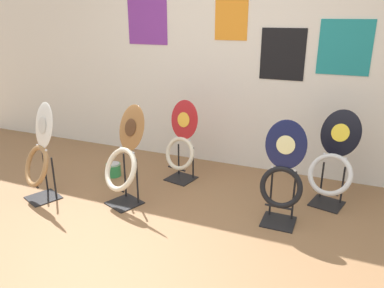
{
  "coord_description": "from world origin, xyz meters",
  "views": [
    {
      "loc": [
        1.27,
        -1.97,
        1.73
      ],
      "look_at": [
        -0.04,
        1.12,
        0.55
      ],
      "focal_mm": 35.0,
      "sensor_mm": 36.0,
      "label": 1
    }
  ],
  "objects_px": {
    "toilet_seat_display_jazz_black": "(333,164)",
    "toilet_seat_display_woodgrain": "(124,160)",
    "toilet_seat_display_crimson_swirl": "(181,144)",
    "paint_can": "(113,169)",
    "toilet_seat_display_navy_moon": "(282,177)",
    "toilet_seat_display_white_plain": "(40,155)"
  },
  "relations": [
    {
      "from": "toilet_seat_display_jazz_black",
      "to": "paint_can",
      "type": "bearing_deg",
      "value": -173.33
    },
    {
      "from": "toilet_seat_display_white_plain",
      "to": "paint_can",
      "type": "relative_size",
      "value": 5.74
    },
    {
      "from": "toilet_seat_display_navy_moon",
      "to": "toilet_seat_display_woodgrain",
      "type": "height_order",
      "value": "toilet_seat_display_woodgrain"
    },
    {
      "from": "toilet_seat_display_crimson_swirl",
      "to": "toilet_seat_display_white_plain",
      "type": "xyz_separation_m",
      "value": [
        -1.06,
        -0.93,
        0.05
      ]
    },
    {
      "from": "toilet_seat_display_crimson_swirl",
      "to": "toilet_seat_display_jazz_black",
      "type": "distance_m",
      "value": 1.53
    },
    {
      "from": "toilet_seat_display_jazz_black",
      "to": "toilet_seat_display_woodgrain",
      "type": "xyz_separation_m",
      "value": [
        -1.79,
        -0.75,
        0.04
      ]
    },
    {
      "from": "toilet_seat_display_woodgrain",
      "to": "paint_can",
      "type": "distance_m",
      "value": 0.77
    },
    {
      "from": "toilet_seat_display_navy_moon",
      "to": "paint_can",
      "type": "xyz_separation_m",
      "value": [
        -1.89,
        0.27,
        -0.35
      ]
    },
    {
      "from": "toilet_seat_display_jazz_black",
      "to": "toilet_seat_display_woodgrain",
      "type": "relative_size",
      "value": 0.94
    },
    {
      "from": "toilet_seat_display_crimson_swirl",
      "to": "toilet_seat_display_white_plain",
      "type": "distance_m",
      "value": 1.41
    },
    {
      "from": "toilet_seat_display_woodgrain",
      "to": "paint_can",
      "type": "height_order",
      "value": "toilet_seat_display_woodgrain"
    },
    {
      "from": "toilet_seat_display_crimson_swirl",
      "to": "toilet_seat_display_jazz_black",
      "type": "height_order",
      "value": "toilet_seat_display_jazz_black"
    },
    {
      "from": "toilet_seat_display_crimson_swirl",
      "to": "toilet_seat_display_navy_moon",
      "type": "bearing_deg",
      "value": -23.32
    },
    {
      "from": "toilet_seat_display_crimson_swirl",
      "to": "paint_can",
      "type": "height_order",
      "value": "toilet_seat_display_crimson_swirl"
    },
    {
      "from": "toilet_seat_display_navy_moon",
      "to": "toilet_seat_display_white_plain",
      "type": "height_order",
      "value": "toilet_seat_display_white_plain"
    },
    {
      "from": "toilet_seat_display_jazz_black",
      "to": "paint_can",
      "type": "distance_m",
      "value": 2.3
    },
    {
      "from": "toilet_seat_display_woodgrain",
      "to": "toilet_seat_display_jazz_black",
      "type": "bearing_deg",
      "value": 22.76
    },
    {
      "from": "paint_can",
      "to": "toilet_seat_display_white_plain",
      "type": "bearing_deg",
      "value": -114.68
    },
    {
      "from": "toilet_seat_display_crimson_swirl",
      "to": "toilet_seat_display_jazz_black",
      "type": "relative_size",
      "value": 0.98
    },
    {
      "from": "toilet_seat_display_jazz_black",
      "to": "paint_can",
      "type": "xyz_separation_m",
      "value": [
        -2.26,
        -0.26,
        -0.32
      ]
    },
    {
      "from": "toilet_seat_display_navy_moon",
      "to": "paint_can",
      "type": "relative_size",
      "value": 5.53
    },
    {
      "from": "toilet_seat_display_white_plain",
      "to": "toilet_seat_display_navy_moon",
      "type": "bearing_deg",
      "value": 11.08
    }
  ]
}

